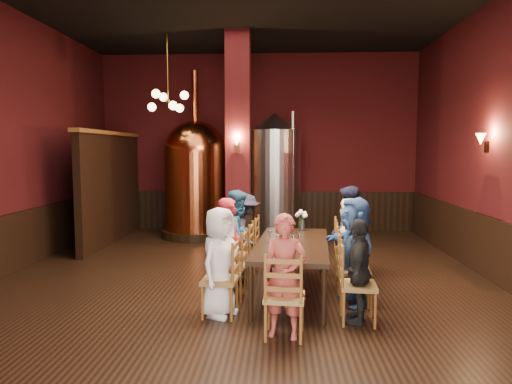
# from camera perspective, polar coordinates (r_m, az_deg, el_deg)

# --- Properties ---
(room) EXTENTS (10.00, 10.02, 4.50)m
(room) POSITION_cam_1_polar(r_m,az_deg,el_deg) (6.78, -1.88, 6.76)
(room) COLOR black
(room) RESTS_ON ground
(wainscot_right) EXTENTS (0.08, 9.90, 1.00)m
(wainscot_right) POSITION_cam_1_polar(r_m,az_deg,el_deg) (7.71, 29.19, -7.17)
(wainscot_right) COLOR black
(wainscot_right) RESTS_ON ground
(wainscot_back) EXTENTS (7.90, 0.08, 1.00)m
(wainscot_back) POSITION_cam_1_polar(r_m,az_deg,el_deg) (11.84, 0.23, -2.34)
(wainscot_back) COLOR black
(wainscot_back) RESTS_ON ground
(column) EXTENTS (0.58, 0.58, 4.50)m
(column) POSITION_cam_1_polar(r_m,az_deg,el_deg) (9.60, -2.22, 6.34)
(column) COLOR #400D11
(column) RESTS_ON ground
(partition) EXTENTS (0.22, 3.50, 2.40)m
(partition) POSITION_cam_1_polar(r_m,az_deg,el_deg) (10.69, -17.66, 0.35)
(partition) COLOR black
(partition) RESTS_ON ground
(pendant_cluster) EXTENTS (0.90, 0.90, 1.70)m
(pendant_cluster) POSITION_cam_1_polar(r_m,az_deg,el_deg) (10.00, -10.93, 11.09)
(pendant_cluster) COLOR #A57226
(pendant_cluster) RESTS_ON room
(sconce_wall) EXTENTS (0.20, 0.20, 0.36)m
(sconce_wall) POSITION_cam_1_polar(r_m,az_deg,el_deg) (8.25, 26.91, 5.59)
(sconce_wall) COLOR black
(sconce_wall) RESTS_ON room
(sconce_column) EXTENTS (0.20, 0.20, 0.36)m
(sconce_column) POSITION_cam_1_polar(r_m,az_deg,el_deg) (9.30, -2.39, 6.06)
(sconce_column) COLOR black
(sconce_column) RESTS_ON column
(dining_table) EXTENTS (1.19, 2.47, 0.75)m
(dining_table) POSITION_cam_1_polar(r_m,az_deg,el_deg) (6.62, 4.58, -6.83)
(dining_table) COLOR black
(dining_table) RESTS_ON ground
(chair_0) EXTENTS (0.50, 0.50, 0.92)m
(chair_0) POSITION_cam_1_polar(r_m,az_deg,el_deg) (5.82, -4.54, -10.84)
(chair_0) COLOR brown
(chair_0) RESTS_ON ground
(person_0) EXTENTS (0.68, 0.79, 1.37)m
(person_0) POSITION_cam_1_polar(r_m,az_deg,el_deg) (5.76, -4.56, -8.69)
(person_0) COLOR white
(person_0) RESTS_ON ground
(chair_1) EXTENTS (0.50, 0.50, 0.92)m
(chair_1) POSITION_cam_1_polar(r_m,az_deg,el_deg) (6.45, -3.26, -9.22)
(chair_1) COLOR brown
(chair_1) RESTS_ON ground
(person_1) EXTENTS (0.37, 0.54, 1.42)m
(person_1) POSITION_cam_1_polar(r_m,az_deg,el_deg) (6.40, -3.27, -7.06)
(person_1) COLOR maroon
(person_1) RESTS_ON ground
(chair_2) EXTENTS (0.50, 0.50, 0.92)m
(chair_2) POSITION_cam_1_polar(r_m,az_deg,el_deg) (7.08, -2.23, -7.89)
(chair_2) COLOR brown
(chair_2) RESTS_ON ground
(person_2) EXTENTS (0.51, 0.78, 1.47)m
(person_2) POSITION_cam_1_polar(r_m,az_deg,el_deg) (7.03, -2.24, -5.72)
(person_2) COLOR navy
(person_2) RESTS_ON ground
(chair_3) EXTENTS (0.50, 0.50, 0.92)m
(chair_3) POSITION_cam_1_polar(r_m,az_deg,el_deg) (7.73, -1.36, -6.77)
(chair_3) COLOR brown
(chair_3) RESTS_ON ground
(person_3) EXTENTS (0.63, 0.94, 1.35)m
(person_3) POSITION_cam_1_polar(r_m,az_deg,el_deg) (7.69, -1.37, -5.20)
(person_3) COLOR black
(person_3) RESTS_ON ground
(chair_4) EXTENTS (0.50, 0.50, 0.92)m
(chair_4) POSITION_cam_1_polar(r_m,az_deg,el_deg) (5.72, 12.69, -11.26)
(chair_4) COLOR brown
(chair_4) RESTS_ON ground
(person_4) EXTENTS (0.49, 0.79, 1.26)m
(person_4) POSITION_cam_1_polar(r_m,az_deg,el_deg) (5.67, 12.72, -9.60)
(person_4) COLOR black
(person_4) RESTS_ON ground
(chair_5) EXTENTS (0.50, 0.50, 0.92)m
(chair_5) POSITION_cam_1_polar(r_m,az_deg,el_deg) (6.36, 12.17, -9.55)
(chair_5) COLOR brown
(chair_5) RESTS_ON ground
(person_5) EXTENTS (0.68, 1.41, 1.46)m
(person_5) POSITION_cam_1_polar(r_m,az_deg,el_deg) (6.30, 12.22, -7.19)
(person_5) COLOR #2B4B83
(person_5) RESTS_ON ground
(chair_6) EXTENTS (0.50, 0.50, 0.92)m
(chair_6) POSITION_cam_1_polar(r_m,az_deg,el_deg) (7.00, 11.75, -8.17)
(chair_6) COLOR brown
(chair_6) RESTS_ON ground
(person_6) EXTENTS (0.56, 0.74, 1.36)m
(person_6) POSITION_cam_1_polar(r_m,az_deg,el_deg) (6.95, 11.79, -6.38)
(person_6) COLOR beige
(person_6) RESTS_ON ground
(chair_7) EXTENTS (0.50, 0.50, 0.92)m
(chair_7) POSITION_cam_1_polar(r_m,az_deg,el_deg) (7.65, 11.41, -7.00)
(chair_7) COLOR brown
(chair_7) RESTS_ON ground
(person_7) EXTENTS (0.52, 0.79, 1.49)m
(person_7) POSITION_cam_1_polar(r_m,az_deg,el_deg) (7.59, 11.45, -4.89)
(person_7) COLOR #1D1E3A
(person_7) RESTS_ON ground
(chair_8) EXTENTS (0.50, 0.50, 0.92)m
(chair_8) POSITION_cam_1_polar(r_m,az_deg,el_deg) (5.18, 3.58, -12.89)
(chair_8) COLOR brown
(chair_8) RESTS_ON ground
(person_8) EXTENTS (0.56, 0.43, 1.38)m
(person_8) POSITION_cam_1_polar(r_m,az_deg,el_deg) (5.11, 3.59, -10.43)
(person_8) COLOR #A84238
(person_8) RESTS_ON ground
(copper_kettle) EXTENTS (1.92, 1.92, 3.91)m
(copper_kettle) POSITION_cam_1_polar(r_m,az_deg,el_deg) (10.92, -7.53, 1.85)
(copper_kettle) COLOR black
(copper_kettle) RESTS_ON ground
(steel_vessel) EXTENTS (1.58, 1.58, 2.94)m
(steel_vessel) POSITION_cam_1_polar(r_m,az_deg,el_deg) (10.79, 2.39, 2.07)
(steel_vessel) COLOR #B2B2B7
(steel_vessel) RESTS_ON ground
(rose_vase) EXTENTS (0.20, 0.20, 0.35)m
(rose_vase) POSITION_cam_1_polar(r_m,az_deg,el_deg) (7.55, 5.73, -3.10)
(rose_vase) COLOR white
(rose_vase) RESTS_ON dining_table
(wine_glass_0) EXTENTS (0.07, 0.07, 0.17)m
(wine_glass_0) POSITION_cam_1_polar(r_m,az_deg,el_deg) (6.62, 4.24, -5.53)
(wine_glass_0) COLOR white
(wine_glass_0) RESTS_ON dining_table
(wine_glass_1) EXTENTS (0.07, 0.07, 0.17)m
(wine_glass_1) POSITION_cam_1_polar(r_m,az_deg,el_deg) (6.37, 5.43, -5.97)
(wine_glass_1) COLOR white
(wine_glass_1) RESTS_ON dining_table
(wine_glass_2) EXTENTS (0.07, 0.07, 0.17)m
(wine_glass_2) POSITION_cam_1_polar(r_m,az_deg,el_deg) (6.25, 4.68, -6.18)
(wine_glass_2) COLOR white
(wine_glass_2) RESTS_ON dining_table
(wine_glass_3) EXTENTS (0.07, 0.07, 0.17)m
(wine_glass_3) POSITION_cam_1_polar(r_m,az_deg,el_deg) (5.76, 4.28, -7.18)
(wine_glass_3) COLOR white
(wine_glass_3) RESTS_ON dining_table
(wine_glass_4) EXTENTS (0.07, 0.07, 0.17)m
(wine_glass_4) POSITION_cam_1_polar(r_m,az_deg,el_deg) (6.25, 2.75, -6.16)
(wine_glass_4) COLOR white
(wine_glass_4) RESTS_ON dining_table
(wine_glass_5) EXTENTS (0.07, 0.07, 0.17)m
(wine_glass_5) POSITION_cam_1_polar(r_m,az_deg,el_deg) (7.27, 3.01, -4.54)
(wine_glass_5) COLOR white
(wine_glass_5) RESTS_ON dining_table
(wine_glass_6) EXTENTS (0.07, 0.07, 0.17)m
(wine_glass_6) POSITION_cam_1_polar(r_m,az_deg,el_deg) (6.57, 1.76, -5.59)
(wine_glass_6) COLOR white
(wine_glass_6) RESTS_ON dining_table
(wine_glass_7) EXTENTS (0.07, 0.07, 0.17)m
(wine_glass_7) POSITION_cam_1_polar(r_m,az_deg,el_deg) (7.28, 3.07, -4.53)
(wine_glass_7) COLOR white
(wine_glass_7) RESTS_ON dining_table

